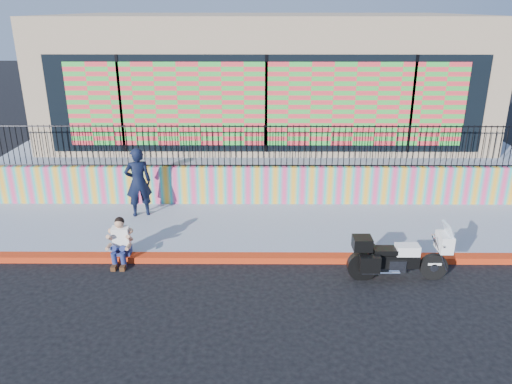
{
  "coord_description": "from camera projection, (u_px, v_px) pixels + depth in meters",
  "views": [
    {
      "loc": [
        -0.21,
        -10.2,
        5.51
      ],
      "look_at": [
        -0.28,
        1.2,
        1.25
      ],
      "focal_mm": 35.0,
      "sensor_mm": 36.0,
      "label": 1
    }
  ],
  "objects": [
    {
      "name": "red_curb",
      "position": [
        268.0,
        258.0,
        11.46
      ],
      "size": [
        16.0,
        0.3,
        0.15
      ],
      "primitive_type": "cube",
      "color": "#B7270D",
      "rests_on": "ground"
    },
    {
      "name": "metal_fence",
      "position": [
        266.0,
        146.0,
        13.88
      ],
      "size": [
        15.8,
        0.04,
        1.2
      ],
      "primitive_type": null,
      "color": "black",
      "rests_on": "mural_wall"
    },
    {
      "name": "seated_man",
      "position": [
        120.0,
        246.0,
        11.22
      ],
      "size": [
        0.54,
        0.71,
        1.06
      ],
      "color": "navy",
      "rests_on": "ground"
    },
    {
      "name": "elevated_platform",
      "position": [
        264.0,
        142.0,
        19.09
      ],
      "size": [
        16.0,
        10.0,
        1.25
      ],
      "primitive_type": "cube",
      "color": "gray",
      "rests_on": "ground"
    },
    {
      "name": "mural_wall",
      "position": [
        266.0,
        185.0,
        14.29
      ],
      "size": [
        16.0,
        0.2,
        1.1
      ],
      "primitive_type": "cube",
      "color": "#F13F7A",
      "rests_on": "sidewalk"
    },
    {
      "name": "storefront_building",
      "position": [
        265.0,
        73.0,
        17.97
      ],
      "size": [
        14.0,
        8.06,
        4.0
      ],
      "color": "tan",
      "rests_on": "elevated_platform"
    },
    {
      "name": "ground",
      "position": [
        268.0,
        261.0,
        11.49
      ],
      "size": [
        90.0,
        90.0,
        0.0
      ],
      "primitive_type": "plane",
      "color": "black",
      "rests_on": "ground"
    },
    {
      "name": "police_motorcycle",
      "position": [
        397.0,
        256.0,
        10.55
      ],
      "size": [
        2.1,
        0.69,
        1.31
      ],
      "color": "black",
      "rests_on": "ground"
    },
    {
      "name": "sidewalk",
      "position": [
        267.0,
        228.0,
        13.0
      ],
      "size": [
        16.0,
        3.0,
        0.15
      ],
      "primitive_type": "cube",
      "color": "gray",
      "rests_on": "ground"
    },
    {
      "name": "police_officer",
      "position": [
        138.0,
        182.0,
        13.32
      ],
      "size": [
        0.8,
        0.66,
        1.9
      ],
      "primitive_type": "imported",
      "rotation": [
        0.0,
        0.0,
        3.48
      ],
      "color": "black",
      "rests_on": "sidewalk"
    }
  ]
}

